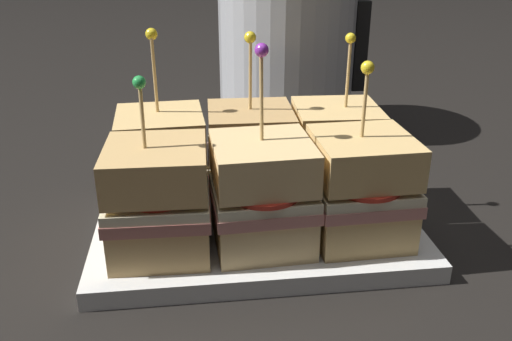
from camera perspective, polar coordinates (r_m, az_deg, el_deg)
ground_plane at (r=0.55m, az=-0.00°, el=-6.66°), size 6.00×6.00×0.00m
serving_platter at (r=0.55m, az=-0.00°, el=-5.85°), size 0.31×0.21×0.02m
sandwich_front_left at (r=0.48m, az=-10.21°, el=-3.09°), size 0.09×0.09×0.16m
sandwich_front_center at (r=0.48m, az=0.85°, el=-2.49°), size 0.09×0.09×0.18m
sandwich_front_right at (r=0.50m, az=10.95°, el=-1.83°), size 0.09×0.09×0.16m
sandwich_back_left at (r=0.56m, az=-9.83°, el=1.10°), size 0.09×0.09×0.18m
sandwich_back_center at (r=0.56m, az=-0.52°, el=1.64°), size 0.09×0.09×0.18m
sandwich_back_right at (r=0.58m, az=8.31°, el=1.97°), size 0.09×0.09×0.17m
kettle_steel at (r=0.82m, az=3.26°, el=12.30°), size 0.22×0.20×0.25m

